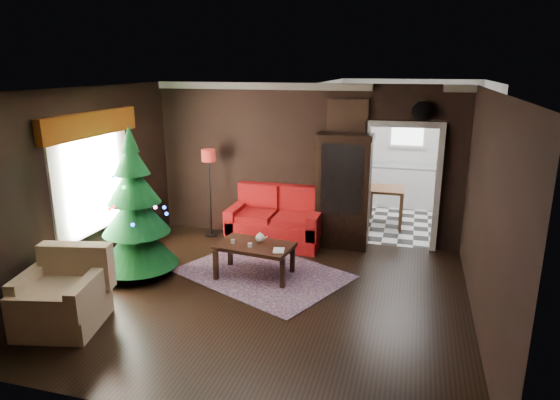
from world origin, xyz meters
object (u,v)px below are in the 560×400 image
(armchair, at_px, (60,292))
(kitchen_table, at_px, (385,206))
(curio_cabinet, at_px, (343,194))
(teapot, at_px, (260,237))
(christmas_tree, at_px, (135,208))
(wall_clock, at_px, (422,111))
(loveseat, at_px, (276,217))
(coffee_table, at_px, (255,260))
(floor_lamp, at_px, (210,193))

(armchair, xyz_separation_m, kitchen_table, (3.51, 5.10, -0.09))
(curio_cabinet, distance_m, teapot, 1.88)
(christmas_tree, relative_size, kitchen_table, 3.03)
(wall_clock, bearing_deg, kitchen_table, 113.75)
(loveseat, distance_m, teapot, 1.33)
(curio_cabinet, height_order, coffee_table, curio_cabinet)
(floor_lamp, relative_size, armchair, 1.66)
(coffee_table, relative_size, teapot, 6.97)
(coffee_table, relative_size, kitchen_table, 1.48)
(armchair, relative_size, wall_clock, 3.03)
(curio_cabinet, relative_size, wall_clock, 5.94)
(loveseat, relative_size, teapot, 10.64)
(curio_cabinet, height_order, teapot, curio_cabinet)
(christmas_tree, xyz_separation_m, coffee_table, (1.73, 0.39, -0.79))
(wall_clock, xyz_separation_m, kitchen_table, (-0.55, 1.25, -2.00))
(loveseat, height_order, curio_cabinet, curio_cabinet)
(loveseat, bearing_deg, floor_lamp, 177.06)
(teapot, bearing_deg, kitchen_table, 60.72)
(curio_cabinet, distance_m, kitchen_table, 1.67)
(christmas_tree, bearing_deg, coffee_table, 12.68)
(floor_lamp, height_order, christmas_tree, christmas_tree)
(teapot, distance_m, wall_clock, 3.33)
(loveseat, distance_m, armchair, 3.85)
(curio_cabinet, distance_m, coffee_table, 2.08)
(loveseat, distance_m, coffee_table, 1.45)
(loveseat, xyz_separation_m, christmas_tree, (-1.64, -1.81, 0.55))
(armchair, bearing_deg, christmas_tree, 75.57)
(coffee_table, xyz_separation_m, kitchen_table, (1.72, 3.08, 0.11))
(curio_cabinet, height_order, kitchen_table, curio_cabinet)
(wall_clock, bearing_deg, coffee_table, -141.14)
(floor_lamp, bearing_deg, kitchen_table, 27.26)
(curio_cabinet, bearing_deg, armchair, -127.89)
(curio_cabinet, height_order, floor_lamp, curio_cabinet)
(floor_lamp, distance_m, teapot, 1.99)
(teapot, bearing_deg, armchair, -130.82)
(coffee_table, bearing_deg, christmas_tree, -167.32)
(teapot, xyz_separation_m, kitchen_table, (1.66, 2.97, -0.21))
(armchair, height_order, wall_clock, wall_clock)
(christmas_tree, bearing_deg, floor_lamp, 78.87)
(loveseat, height_order, armchair, loveseat)
(armchair, height_order, teapot, armchair)
(loveseat, distance_m, curio_cabinet, 1.25)
(teapot, height_order, kitchen_table, kitchen_table)
(christmas_tree, bearing_deg, armchair, -92.18)
(armchair, bearing_deg, curio_cabinet, 39.86)
(curio_cabinet, bearing_deg, kitchen_table, 65.56)
(loveseat, height_order, wall_clock, wall_clock)
(coffee_table, height_order, teapot, teapot)
(wall_clock, bearing_deg, loveseat, -170.34)
(wall_clock, relative_size, kitchen_table, 0.43)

